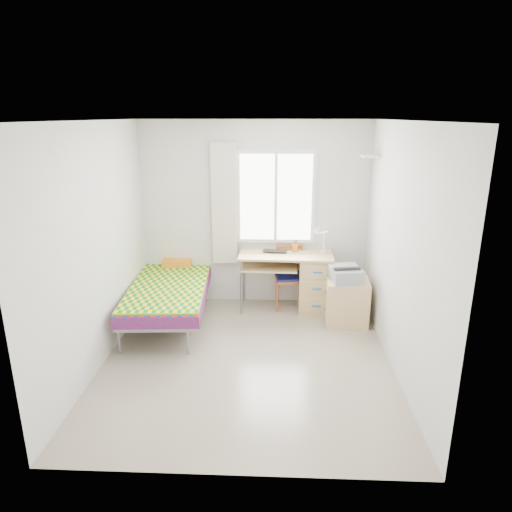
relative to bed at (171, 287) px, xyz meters
The scene contains 17 objects.
floor 1.60m from the bed, 45.04° to the right, with size 3.50×3.50×0.00m, color #BCAD93.
ceiling 2.65m from the bed, 45.04° to the right, with size 3.50×3.50×0.00m, color white.
wall_back 1.54m from the bed, 31.15° to the left, with size 3.20×3.20×0.00m, color silver.
wall_left 1.48m from the bed, 115.05° to the right, with size 3.50×3.50×0.00m, color silver.
wall_right 3.03m from the bed, 22.08° to the right, with size 3.50×3.50×0.00m, color silver.
window 1.89m from the bed, 24.57° to the left, with size 1.10×0.04×1.30m.
curtain 1.35m from the bed, 41.31° to the left, with size 0.35×0.05×1.70m, color beige.
floating_shelf 3.11m from the bed, ahead, with size 0.20×0.32×0.03m, color white.
bed is the anchor object (origin of this frame).
desk 1.93m from the bed, 11.47° to the left, with size 1.31×0.63×0.81m.
chair 1.67m from the bed, 15.87° to the left, with size 0.43×0.43×0.90m.
cabinet 2.35m from the bed, ahead, with size 0.58×0.52×0.59m.
printer 2.32m from the bed, ahead, with size 0.44×0.49×0.19m.
laptop 1.49m from the bed, 16.25° to the left, with size 0.34×0.22×0.03m, color black.
pen_cup 1.80m from the bed, 16.92° to the left, with size 0.08×0.08×0.10m, color orange.
task_lamp 2.13m from the bed, ahead, with size 0.22×0.32×0.41m.
book 1.36m from the bed, 15.41° to the left, with size 0.17×0.24×0.02m, color gray.
Camera 1 is at (0.30, -4.59, 2.65)m, focal length 32.00 mm.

